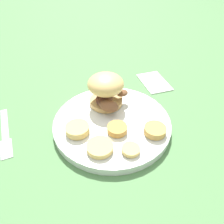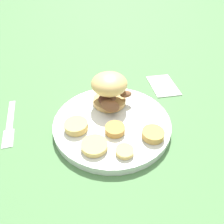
# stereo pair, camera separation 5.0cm
# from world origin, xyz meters

# --- Properties ---
(ground_plane) EXTENTS (4.00, 4.00, 0.00)m
(ground_plane) POSITION_xyz_m (0.00, 0.00, 0.00)
(ground_plane) COLOR #4C7A47
(dinner_plate) EXTENTS (0.28, 0.28, 0.02)m
(dinner_plate) POSITION_xyz_m (0.00, 0.00, 0.01)
(dinner_plate) COLOR silver
(dinner_plate) RESTS_ON ground_plane
(sandwich) EXTENTS (0.10, 0.10, 0.08)m
(sandwich) POSITION_xyz_m (0.04, -0.04, 0.06)
(sandwich) COLOR tan
(sandwich) RESTS_ON dinner_plate
(potato_round_0) EXTENTS (0.04, 0.04, 0.01)m
(potato_round_0) POSITION_xyz_m (-0.08, 0.06, 0.03)
(potato_round_0) COLOR #DBB766
(potato_round_0) RESTS_ON dinner_plate
(potato_round_1) EXTENTS (0.06, 0.06, 0.01)m
(potato_round_1) POSITION_xyz_m (-0.02, 0.09, 0.03)
(potato_round_1) COLOR #DBB766
(potato_round_1) RESTS_ON dinner_plate
(potato_round_2) EXTENTS (0.04, 0.04, 0.01)m
(potato_round_2) POSITION_xyz_m (-0.03, 0.03, 0.03)
(potato_round_2) COLOR #BC8942
(potato_round_2) RESTS_ON dinner_plate
(potato_round_3) EXTENTS (0.05, 0.05, 0.02)m
(potato_round_3) POSITION_xyz_m (-0.10, -0.01, 0.03)
(potato_round_3) COLOR tan
(potato_round_3) RESTS_ON dinner_plate
(potato_round_4) EXTENTS (0.05, 0.05, 0.02)m
(potato_round_4) POSITION_xyz_m (0.05, 0.07, 0.03)
(potato_round_4) COLOR #DBB766
(potato_round_4) RESTS_ON dinner_plate
(fork) EXTENTS (0.15, 0.12, 0.00)m
(fork) POSITION_xyz_m (0.20, 0.15, 0.00)
(fork) COLOR silver
(fork) RESTS_ON ground_plane
(napkin) EXTENTS (0.13, 0.13, 0.01)m
(napkin) POSITION_xyz_m (-0.01, -0.23, 0.00)
(napkin) COLOR white
(napkin) RESTS_ON ground_plane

